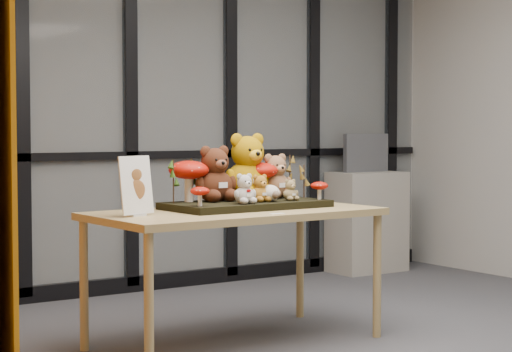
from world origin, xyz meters
TOP-DOWN VIEW (x-y plane):
  - floor at (0.00, 0.00)m, footprint 5.00×5.00m
  - room_shell at (0.00, 0.00)m, footprint 5.00×5.00m
  - glass_partition at (-0.00, 2.47)m, footprint 4.90×0.06m
  - display_table at (-0.71, 0.59)m, footprint 1.70×0.90m
  - diorama_tray at (-0.59, 0.66)m, footprint 0.98×0.52m
  - bear_pooh_yellow at (-0.49, 0.80)m, footprint 0.35×0.32m
  - bear_brown_medium at (-0.74, 0.77)m, footprint 0.29×0.26m
  - bear_tan_back at (-0.30, 0.77)m, footprint 0.24×0.22m
  - bear_small_yellow at (-0.54, 0.57)m, footprint 0.14×0.13m
  - bear_white_bow at (-0.70, 0.51)m, footprint 0.15×0.14m
  - bear_beige_small at (-0.34, 0.56)m, footprint 0.11×0.10m
  - plush_cream_hedgehog at (-0.48, 0.56)m, footprint 0.09×0.08m
  - mushroom_back_left at (-0.89, 0.82)m, footprint 0.24×0.24m
  - mushroom_back_right at (-0.41, 0.78)m, footprint 0.22×0.22m
  - mushroom_front_left at (-0.99, 0.51)m, footprint 0.11×0.11m
  - mushroom_front_right at (-0.14, 0.53)m, footprint 0.11×0.11m
  - sprig_green_far_left at (-1.02, 0.77)m, footprint 0.05×0.05m
  - sprig_green_mid_left at (-0.86, 0.83)m, footprint 0.05×0.05m
  - sprig_dry_far_right at (-0.18, 0.78)m, footprint 0.05×0.05m
  - sprig_dry_mid_right at (-0.16, 0.66)m, footprint 0.05×0.05m
  - sprig_green_centre at (-0.66, 0.84)m, footprint 0.05×0.05m
  - sign_holder at (-1.35, 0.58)m, footprint 0.23×0.12m
  - label_card at (-0.64, 0.26)m, footprint 0.09×0.03m
  - cabinet at (1.72, 2.24)m, footprint 0.66×0.38m
  - monitor at (1.72, 2.26)m, footprint 0.47×0.05m

SIDE VIEW (x-z plane):
  - floor at x=0.00m, z-range 0.00..0.00m
  - cabinet at x=1.72m, z-range 0.00..0.87m
  - display_table at x=-0.71m, z-range 0.33..1.11m
  - label_card at x=-0.64m, z-range 0.78..0.79m
  - diorama_tray at x=-0.59m, z-range 0.78..0.82m
  - plush_cream_hedgehog at x=-0.48m, z-range 0.82..0.93m
  - mushroom_front_right at x=-0.14m, z-range 0.82..0.94m
  - mushroom_front_left at x=-0.99m, z-range 0.82..0.95m
  - bear_beige_small at x=-0.34m, z-range 0.82..0.97m
  - bear_small_yellow at x=-0.54m, z-range 0.82..1.00m
  - bear_white_bow at x=-0.70m, z-range 0.82..1.02m
  - sprig_green_centre at x=-0.66m, z-range 0.82..1.03m
  - sprig_dry_mid_right at x=-0.16m, z-range 0.82..1.03m
  - sign_holder at x=-1.35m, z-range 0.77..1.10m
  - mushroom_back_right at x=-0.41m, z-range 0.82..1.07m
  - sprig_green_far_left at x=-1.02m, z-range 0.82..1.08m
  - sprig_green_mid_left at x=-0.86m, z-range 0.82..1.08m
  - sprig_dry_far_right at x=-0.18m, z-range 0.82..1.09m
  - mushroom_back_left at x=-0.89m, z-range 0.82..1.09m
  - bear_tan_back at x=-0.30m, z-range 0.82..1.13m
  - bear_brown_medium at x=-0.74m, z-range 0.82..1.19m
  - monitor at x=1.72m, z-range 0.87..1.21m
  - bear_pooh_yellow at x=-0.49m, z-range 0.82..1.27m
  - glass_partition at x=0.00m, z-range 0.03..2.81m
  - room_shell at x=0.00m, z-range -0.82..4.18m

